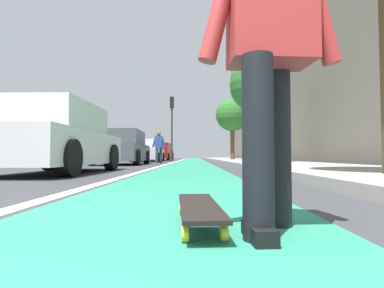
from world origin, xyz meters
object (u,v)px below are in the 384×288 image
parked_car_far (148,151)px  pedestrian_distant (159,145)px  traffic_light (172,117)px  skater_person (269,41)px  parked_car_near (57,140)px  street_tree_mid (259,84)px  skateboard (199,208)px  parked_car_mid (122,148)px  street_tree_far (232,115)px  parked_car_end (160,152)px

parked_car_far → pedestrian_distant: (-4.63, -1.30, 0.22)m
parked_car_far → traffic_light: traffic_light is taller
skater_person → parked_car_far: size_ratio=0.37×
parked_car_near → street_tree_mid: size_ratio=0.89×
skater_person → parked_car_far: (18.36, 3.53, -0.24)m
parked_car_near → street_tree_mid: 8.49m
traffic_light → skater_person: bearing=-174.1°
skateboard → traffic_light: traffic_light is taller
parked_car_mid → parked_car_far: size_ratio=0.97×
parked_car_far → traffic_light: size_ratio=0.97×
street_tree_mid → street_tree_far: street_tree_mid is taller
parked_car_end → skater_person: bearing=-171.9°
skateboard → street_tree_mid: street_tree_mid is taller
skater_person → parked_car_end: bearing=8.1°
parked_car_end → street_tree_far: bearing=-128.5°
traffic_light → street_tree_mid: size_ratio=1.01×
street_tree_far → skateboard: bearing=172.3°
skateboard → parked_car_end: parked_car_end is taller
parked_car_far → street_tree_mid: (-7.63, -5.80, 2.64)m
skateboard → pedestrian_distant: bearing=7.9°
street_tree_far → pedestrian_distant: bearing=142.4°
parked_car_near → street_tree_far: 15.89m
skater_person → street_tree_far: size_ratio=0.36×
parked_car_end → traffic_light: 5.27m
skateboard → traffic_light: (19.53, 1.70, 3.07)m
parked_car_mid → pedestrian_distant: 2.65m
skateboard → parked_car_mid: 11.77m
skater_person → pedestrian_distant: (13.74, 2.24, -0.02)m
parked_car_far → street_tree_mid: bearing=-142.8°
parked_car_far → skater_person: bearing=-169.1°
parked_car_mid → parked_car_end: bearing=-0.6°
parked_car_end → street_tree_far: street_tree_far is taller
parked_car_far → skateboard: bearing=-170.1°
skater_person → street_tree_mid: bearing=-12.0°
traffic_light → pedestrian_distant: size_ratio=2.87×
parked_car_mid → street_tree_mid: street_tree_mid is taller
skateboard → skater_person: bearing=-113.4°
street_tree_mid → skateboard: bearing=166.1°
skateboard → parked_car_far: (18.21, 3.19, 0.60)m
parked_car_end → traffic_light: bearing=-162.5°
parked_car_end → parked_car_near: bearing=-179.8°
parked_car_mid → traffic_light: 8.72m
parked_car_far → street_tree_far: size_ratio=1.00×
parked_car_mid → parked_car_far: 6.91m
parked_car_mid → traffic_light: bearing=-10.5°
skater_person → street_tree_mid: 11.22m
parked_car_mid → skater_person: bearing=-162.7°
parked_car_end → street_tree_far: 7.73m
skateboard → street_tree_far: (19.43, -2.62, 3.19)m
skater_person → street_tree_mid: (10.73, -2.27, 2.39)m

